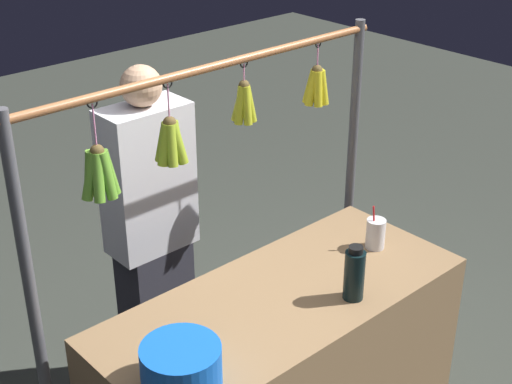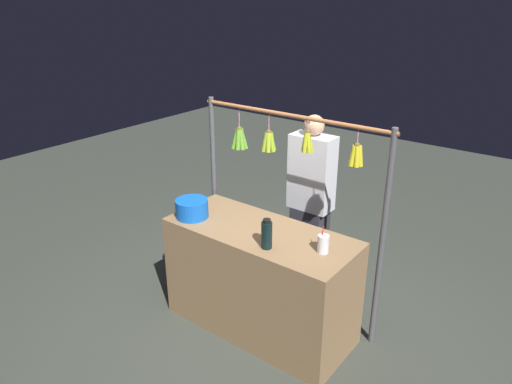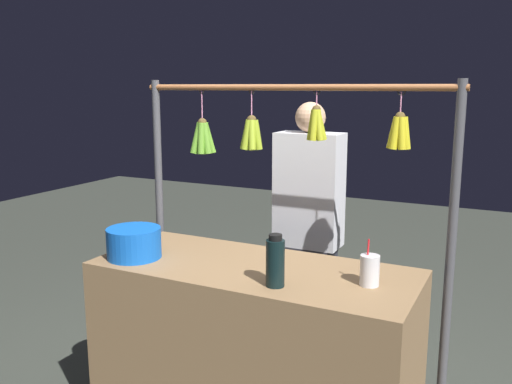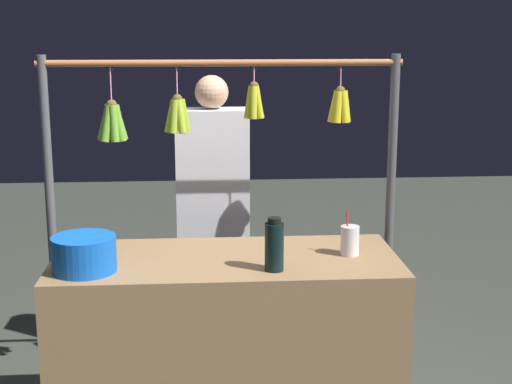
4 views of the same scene
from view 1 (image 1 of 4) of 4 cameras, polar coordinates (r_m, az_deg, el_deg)
display_rack at (r=2.97m, az=-3.49°, el=0.30°), size 1.71×0.13×1.76m
water_bottle at (r=2.86m, az=7.50°, el=-6.21°), size 0.08×0.08×0.23m
blue_bucket at (r=2.47m, az=-5.72°, el=-13.08°), size 0.26×0.26×0.15m
drink_cup at (r=3.22m, az=9.10°, el=-3.15°), size 0.08×0.08×0.20m
vendor_person at (r=3.47m, az=-7.92°, el=-3.63°), size 0.39×0.21×1.64m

